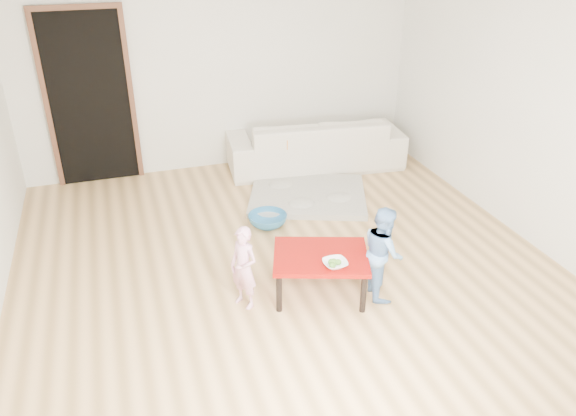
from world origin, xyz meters
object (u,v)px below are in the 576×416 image
red_table (320,274)px  bowl (335,264)px  child_pink (244,268)px  child_blue (383,252)px  sofa (315,142)px  basin (268,220)px

red_table → bowl: (0.05, -0.20, 0.22)m
red_table → child_pink: 0.69m
red_table → child_blue: (0.51, -0.15, 0.22)m
sofa → child_blue: size_ratio=2.69×
red_table → basin: bearing=94.0°
child_pink → basin: size_ratio=1.79×
bowl → child_blue: child_blue is taller
child_blue → basin: size_ratio=2.03×
bowl → child_blue: 0.46m
sofa → basin: bearing=58.7°
child_blue → basin: bearing=31.5°
child_blue → sofa: bearing=0.4°
red_table → child_blue: bearing=-16.7°
child_pink → basin: 1.43m
child_pink → child_blue: (1.17, -0.20, 0.05)m
bowl → child_pink: bearing=160.6°
sofa → child_pink: child_pink is taller
red_table → sofa: bearing=70.5°
child_pink → child_blue: child_blue is taller
basin → child_pink: bearing=-114.2°
bowl → basin: bearing=95.3°
child_blue → basin: 1.63m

